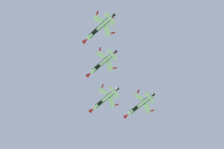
# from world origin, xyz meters

# --- Properties ---
(fighter_jet_lead) EXTENTS (9.30, 15.40, 5.34)m
(fighter_jet_lead) POSITION_xyz_m (32.31, 74.07, 143.78)
(fighter_jet_lead) COLOR white
(fighter_jet_left_wing) EXTENTS (9.36, 15.40, 5.27)m
(fighter_jet_left_wing) POSITION_xyz_m (24.84, 60.63, 145.62)
(fighter_jet_left_wing) COLOR white
(fighter_jet_right_wing) EXTENTS (9.08, 15.40, 5.78)m
(fighter_jet_right_wing) POSITION_xyz_m (45.73, 69.28, 142.05)
(fighter_jet_right_wing) COLOR white
(fighter_jet_left_outer) EXTENTS (9.31, 15.40, 5.34)m
(fighter_jet_left_outer) POSITION_xyz_m (17.25, 46.87, 142.49)
(fighter_jet_left_outer) COLOR white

